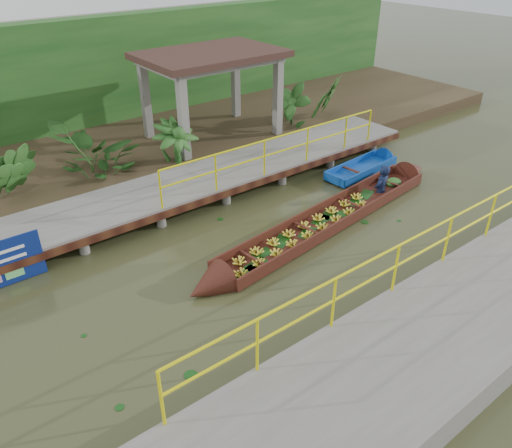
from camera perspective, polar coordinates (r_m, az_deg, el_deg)
ground at (r=11.35m, az=0.25°, el=-4.13°), size 80.00×80.00×0.00m
land_strip at (r=17.10m, az=-15.55°, el=8.04°), size 30.00×8.00×0.45m
far_dock at (r=13.61m, az=-8.61°, el=4.12°), size 16.00×2.06×1.66m
near_dock at (r=9.67m, az=21.10°, el=-11.55°), size 18.00×2.40×1.73m
pavilion at (r=16.62m, az=-5.19°, el=17.78°), size 4.40×3.00×3.00m
foliage_backdrop at (r=18.82m, az=-19.53°, el=15.17°), size 30.00×0.80×4.00m
vendor_boat at (r=13.01m, az=9.27°, el=1.43°), size 9.10×1.94×1.96m
moored_blue_boat at (r=16.29m, az=13.45°, el=6.81°), size 3.07×1.04×0.72m
tropical_plants at (r=15.12m, az=-10.63°, el=9.28°), size 14.05×1.05×1.31m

